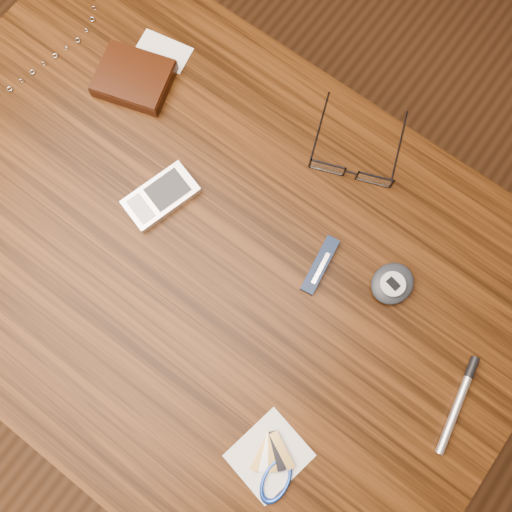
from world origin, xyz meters
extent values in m
plane|color=#472814|center=(0.00, 0.00, 0.00)|extent=(3.80, 3.80, 0.00)
cube|color=#371B08|center=(0.00, 0.00, 0.73)|extent=(1.00, 0.70, 0.03)
cylinder|color=#4C2814|center=(-0.45, 0.30, 0.36)|extent=(0.05, 0.05, 0.71)
cylinder|color=#4C2814|center=(0.45, 0.30, 0.36)|extent=(0.05, 0.05, 0.71)
cube|color=black|center=(-0.25, 0.16, 0.76)|extent=(0.13, 0.12, 0.02)
cube|color=black|center=(-0.25, 0.16, 0.77)|extent=(0.13, 0.12, 0.00)
cube|color=silver|center=(-0.25, 0.22, 0.75)|extent=(0.09, 0.07, 0.00)
cube|color=black|center=(0.08, 0.21, 0.76)|extent=(0.05, 0.02, 0.03)
cube|color=white|center=(0.08, 0.21, 0.76)|extent=(0.05, 0.02, 0.02)
cylinder|color=black|center=(0.03, 0.26, 0.75)|extent=(0.05, 0.12, 0.00)
cube|color=black|center=(0.15, 0.24, 0.76)|extent=(0.05, 0.02, 0.03)
cube|color=white|center=(0.15, 0.24, 0.76)|extent=(0.05, 0.02, 0.02)
cylinder|color=black|center=(0.15, 0.31, 0.75)|extent=(0.05, 0.12, 0.00)
cube|color=black|center=(0.11, 0.23, 0.77)|extent=(0.02, 0.01, 0.00)
torus|color=#B4B4B8|center=(-0.40, 0.03, 0.75)|extent=(0.01, 0.01, 0.00)
torus|color=#B4B4B8|center=(-0.39, 0.05, 0.75)|extent=(0.01, 0.01, 0.01)
torus|color=#B4B4B8|center=(-0.39, 0.07, 0.75)|extent=(0.01, 0.01, 0.00)
torus|color=#B4B4B8|center=(-0.39, 0.09, 0.75)|extent=(0.01, 0.01, 0.01)
torus|color=#B4B4B8|center=(-0.38, 0.11, 0.75)|extent=(0.01, 0.01, 0.00)
torus|color=#B4B4B8|center=(-0.37, 0.14, 0.75)|extent=(0.01, 0.00, 0.01)
torus|color=#B4B4B8|center=(-0.37, 0.16, 0.75)|extent=(0.01, 0.01, 0.00)
torus|color=#B4B4B8|center=(-0.37, 0.18, 0.75)|extent=(0.01, 0.00, 0.01)
torus|color=#B4B4B8|center=(-0.38, 0.20, 0.75)|extent=(0.01, 0.01, 0.00)
torus|color=#B4B4B8|center=(-0.39, 0.22, 0.75)|extent=(0.01, 0.01, 0.01)
cube|color=silver|center=(-0.09, 0.03, 0.76)|extent=(0.08, 0.12, 0.01)
cube|color=black|center=(-0.09, 0.04, 0.77)|extent=(0.06, 0.07, 0.00)
cube|color=#A5A8AD|center=(-0.10, 0.00, 0.77)|extent=(0.05, 0.03, 0.00)
ellipsoid|color=#1E2329|center=(0.26, 0.12, 0.76)|extent=(0.07, 0.08, 0.02)
cylinder|color=#ABAFB4|center=(0.26, 0.12, 0.77)|extent=(0.04, 0.04, 0.00)
cube|color=black|center=(0.26, 0.12, 0.78)|extent=(0.02, 0.02, 0.00)
cube|color=white|center=(0.25, -0.17, 0.75)|extent=(0.10, 0.11, 0.00)
torus|color=#1A41B6|center=(0.28, -0.19, 0.75)|extent=(0.06, 0.06, 0.01)
cube|color=#AB823C|center=(0.24, -0.17, 0.75)|extent=(0.02, 0.05, 0.00)
cube|color=silver|center=(0.25, -0.17, 0.75)|extent=(0.03, 0.05, 0.00)
cube|color=olive|center=(0.25, -0.16, 0.76)|extent=(0.04, 0.05, 0.00)
cube|color=black|center=(0.26, -0.16, 0.76)|extent=(0.05, 0.04, 0.00)
cube|color=#AB823C|center=(0.26, -0.15, 0.76)|extent=(0.05, 0.03, 0.00)
cube|color=#0A1934|center=(0.16, 0.09, 0.76)|extent=(0.03, 0.09, 0.01)
cube|color=silver|center=(0.16, 0.08, 0.76)|extent=(0.01, 0.05, 0.00)
cylinder|color=silver|center=(0.42, 0.04, 0.76)|extent=(0.04, 0.14, 0.01)
cylinder|color=black|center=(0.41, 0.09, 0.76)|extent=(0.02, 0.03, 0.01)
camera|label=1|loc=(0.17, -0.08, 1.46)|focal=35.00mm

